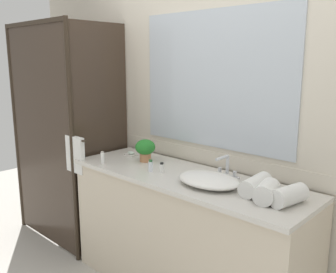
{
  "coord_description": "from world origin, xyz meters",
  "views": [
    {
      "loc": [
        1.58,
        -1.84,
        1.67
      ],
      "look_at": [
        -0.15,
        0.0,
        1.15
      ],
      "focal_mm": 39.36,
      "sensor_mm": 36.0,
      "label": 1
    }
  ],
  "objects": [
    {
      "name": "soap_dish",
      "position": [
        -0.67,
        0.1,
        0.91
      ],
      "size": [
        0.1,
        0.07,
        0.04
      ],
      "color": "silver",
      "rests_on": "vanity_cabinet"
    },
    {
      "name": "rolled_towel_far_edge",
      "position": [
        0.54,
        0.02,
        0.95
      ],
      "size": [
        0.12,
        0.25,
        0.11
      ],
      "primitive_type": "cylinder",
      "rotation": [
        1.57,
        0.0,
        0.07
      ],
      "color": "white",
      "rests_on": "vanity_cabinet"
    },
    {
      "name": "sink_basin",
      "position": [
        0.25,
        -0.05,
        0.94
      ],
      "size": [
        0.42,
        0.31,
        0.07
      ],
      "primitive_type": "ellipsoid",
      "color": "white",
      "rests_on": "vanity_cabinet"
    },
    {
      "name": "shower_enclosure",
      "position": [
        -1.28,
        -0.19,
        1.02
      ],
      "size": [
        1.2,
        0.59,
        2.0
      ],
      "color": "#2D2319",
      "rests_on": "ground_plane"
    },
    {
      "name": "faucet",
      "position": [
        0.25,
        0.15,
        0.95
      ],
      "size": [
        0.17,
        0.15,
        0.16
      ],
      "color": "silver",
      "rests_on": "vanity_cabinet"
    },
    {
      "name": "amenity_bottle_shampoo",
      "position": [
        -0.65,
        -0.2,
        0.94
      ],
      "size": [
        0.03,
        0.03,
        0.09
      ],
      "color": "white",
      "rests_on": "vanity_cabinet"
    },
    {
      "name": "potted_plant",
      "position": [
        -0.45,
        0.06,
        1.0
      ],
      "size": [
        0.15,
        0.15,
        0.17
      ],
      "color": "#B77A51",
      "rests_on": "vanity_cabinet"
    },
    {
      "name": "rolled_towel_middle",
      "position": [
        0.65,
        -0.05,
        0.96
      ],
      "size": [
        0.16,
        0.21,
        0.12
      ],
      "primitive_type": "cylinder",
      "rotation": [
        1.57,
        0.0,
        0.25
      ],
      "color": "white",
      "rests_on": "vanity_cabinet"
    },
    {
      "name": "wall_back_with_mirror",
      "position": [
        0.0,
        0.34,
        1.31
      ],
      "size": [
        4.4,
        0.06,
        2.6
      ],
      "color": "beige",
      "rests_on": "ground_plane"
    },
    {
      "name": "vanity_cabinet",
      "position": [
        0.0,
        0.01,
        0.45
      ],
      "size": [
        1.8,
        0.58,
        0.9
      ],
      "color": "beige",
      "rests_on": "ground_plane"
    },
    {
      "name": "rolled_towel_near_edge",
      "position": [
        0.76,
        -0.01,
        0.95
      ],
      "size": [
        0.15,
        0.24,
        0.11
      ],
      "primitive_type": "cylinder",
      "rotation": [
        1.57,
        0.0,
        -0.2
      ],
      "color": "white",
      "rests_on": "vanity_cabinet"
    },
    {
      "name": "amenity_bottle_body_wash",
      "position": [
        -0.23,
        -0.1,
        0.94
      ],
      "size": [
        0.03,
        0.03,
        0.09
      ],
      "color": "silver",
      "rests_on": "vanity_cabinet"
    },
    {
      "name": "amenity_bottle_conditioner",
      "position": [
        -0.15,
        -0.07,
        0.94
      ],
      "size": [
        0.03,
        0.03,
        0.08
      ],
      "color": "white",
      "rests_on": "vanity_cabinet"
    }
  ]
}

